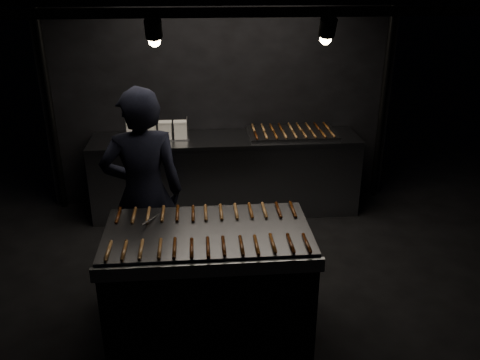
{
  "coord_description": "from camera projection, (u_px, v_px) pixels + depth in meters",
  "views": [
    {
      "loc": [
        -0.27,
        -4.24,
        2.69
      ],
      "look_at": [
        0.07,
        -0.3,
        1.0
      ],
      "focal_mm": 38.0,
      "sensor_mm": 36.0,
      "label": 1
    }
  ],
  "objects": [
    {
      "name": "ground",
      "position": [
        230.0,
        262.0,
        4.96
      ],
      "size": [
        80.0,
        80.0,
        0.0
      ],
      "primitive_type": "plane",
      "color": "black"
    },
    {
      "name": "stall_structure",
      "position": [
        225.0,
        24.0,
        4.44
      ],
      "size": [
        4.3,
        3.3,
        2.62
      ],
      "color": "black",
      "rests_on": "ground"
    },
    {
      "name": "grill_cart",
      "position": [
        209.0,
        282.0,
        3.87
      ],
      "size": [
        1.54,
        0.83,
        0.9
      ],
      "color": "black",
      "rests_on": "ground"
    },
    {
      "name": "sausages_main",
      "position": [
        207.0,
        228.0,
        3.69
      ],
      "size": [
        1.37,
        0.79,
        0.03
      ],
      "color": "brown",
      "rests_on": "grill_cart"
    },
    {
      "name": "tongs",
      "position": [
        154.0,
        218.0,
        3.85
      ],
      "size": [
        0.18,
        0.41,
        0.02
      ],
      "primitive_type": null,
      "rotation": [
        0.0,
        0.0,
        -0.35
      ],
      "color": "gray",
      "rests_on": "grill_cart"
    },
    {
      "name": "back_counter",
      "position": [
        226.0,
        175.0,
        5.84
      ],
      "size": [
        3.0,
        0.62,
        0.9
      ],
      "color": "gray",
      "rests_on": "ground"
    },
    {
      "name": "tray_rack",
      "position": [
        157.0,
        131.0,
        5.56
      ],
      "size": [
        0.7,
        0.14,
        0.24
      ],
      "color": "#99999E",
      "rests_on": "back_counter"
    },
    {
      "name": "second_grill",
      "position": [
        292.0,
        134.0,
        5.71
      ],
      "size": [
        0.99,
        0.55,
        0.05
      ],
      "primitive_type": "cube",
      "color": "#3D3D3F",
      "rests_on": "back_counter"
    },
    {
      "name": "sausages_back",
      "position": [
        292.0,
        130.0,
        5.7
      ],
      "size": [
        0.85,
        0.54,
        0.03
      ],
      "color": "brown",
      "rests_on": "second_grill"
    },
    {
      "name": "vendor",
      "position": [
        144.0,
        195.0,
        4.22
      ],
      "size": [
        0.73,
        0.54,
        1.84
      ],
      "primitive_type": "imported",
      "rotation": [
        0.0,
        0.0,
        3.3
      ],
      "color": "black",
      "rests_on": "ground"
    }
  ]
}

